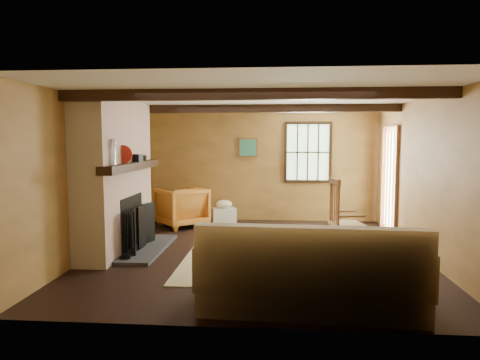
# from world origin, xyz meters

# --- Properties ---
(ground) EXTENTS (5.50, 5.50, 0.00)m
(ground) POSITION_xyz_m (0.00, 0.00, 0.00)
(ground) COLOR black
(ground) RESTS_ON ground
(room_envelope) EXTENTS (5.02, 5.52, 2.44)m
(room_envelope) POSITION_xyz_m (0.22, 0.26, 1.63)
(room_envelope) COLOR #AF773E
(room_envelope) RESTS_ON ground
(fireplace) EXTENTS (1.02, 2.30, 2.40)m
(fireplace) POSITION_xyz_m (-2.23, -0.00, 1.10)
(fireplace) COLOR #A34A3F
(fireplace) RESTS_ON ground
(rug) EXTENTS (2.50, 3.00, 0.01)m
(rug) POSITION_xyz_m (0.20, -0.20, 0.00)
(rug) COLOR beige
(rug) RESTS_ON ground
(rocking_chair) EXTENTS (0.91, 0.57, 1.18)m
(rocking_chair) POSITION_xyz_m (1.36, 0.05, 0.50)
(rocking_chair) COLOR tan
(rocking_chair) RESTS_ON ground
(sofa) EXTENTS (2.36, 1.13, 0.93)m
(sofa) POSITION_xyz_m (0.66, -2.18, 0.33)
(sofa) COLOR silver
(sofa) RESTS_ON ground
(firewood_pile) EXTENTS (0.73, 0.13, 0.27)m
(firewood_pile) POSITION_xyz_m (-2.02, 2.60, 0.13)
(firewood_pile) COLOR brown
(firewood_pile) RESTS_ON ground
(laundry_basket) EXTENTS (0.58, 0.50, 0.30)m
(laundry_basket) POSITION_xyz_m (-0.80, 2.46, 0.15)
(laundry_basket) COLOR white
(laundry_basket) RESTS_ON ground
(basket_pillow) EXTENTS (0.43, 0.39, 0.18)m
(basket_pillow) POSITION_xyz_m (-0.80, 2.46, 0.39)
(basket_pillow) COLOR silver
(basket_pillow) RESTS_ON laundry_basket
(armchair) EXTENTS (1.23, 1.23, 0.81)m
(armchair) POSITION_xyz_m (-1.61, 1.92, 0.40)
(armchair) COLOR #BF6026
(armchair) RESTS_ON ground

